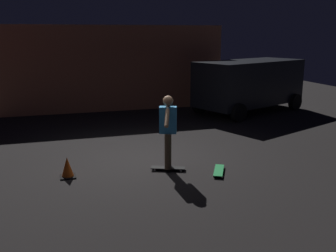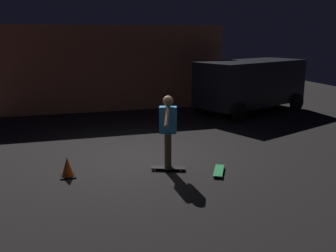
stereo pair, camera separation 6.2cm
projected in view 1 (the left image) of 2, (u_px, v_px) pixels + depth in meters
The scene contains 7 objects.
ground_plane at pixel (146, 161), 9.59m from camera, with size 28.00×28.00×0.00m, color black.
low_building at pixel (109, 65), 17.09m from camera, with size 9.02×3.66×3.39m.
parked_van at pixel (250, 83), 15.40m from camera, with size 4.98×3.61×2.03m.
skateboard_ridden at pixel (168, 168), 8.94m from camera, with size 0.80×0.47×0.07m.
skateboard_spare at pixel (219, 171), 8.77m from camera, with size 0.54×0.78×0.07m.
skater at pixel (168, 127), 8.71m from camera, with size 0.44×0.95×1.67m.
traffic_cone at pixel (67, 168), 8.48m from camera, with size 0.34×0.34×0.46m.
Camera 1 is at (-2.13, -8.89, 3.08)m, focal length 41.55 mm.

